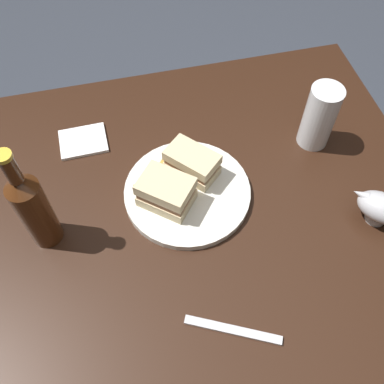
# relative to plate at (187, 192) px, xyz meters

# --- Properties ---
(ground_plane) EXTENTS (6.00, 6.00, 0.00)m
(ground_plane) POSITION_rel_plate_xyz_m (-0.01, 0.03, -0.79)
(ground_plane) COLOR #333842
(dining_table) EXTENTS (1.04, 0.87, 0.78)m
(dining_table) POSITION_rel_plate_xyz_m (-0.01, 0.03, -0.40)
(dining_table) COLOR black
(dining_table) RESTS_ON ground
(plate) EXTENTS (0.28, 0.28, 0.02)m
(plate) POSITION_rel_plate_xyz_m (0.00, 0.00, 0.00)
(plate) COLOR silver
(plate) RESTS_ON dining_table
(sandwich_half_left) EXTENTS (0.12, 0.13, 0.06)m
(sandwich_half_left) POSITION_rel_plate_xyz_m (-0.02, -0.05, 0.04)
(sandwich_half_left) COLOR beige
(sandwich_half_left) RESTS_ON plate
(sandwich_half_right) EXTENTS (0.13, 0.13, 0.07)m
(sandwich_half_right) POSITION_rel_plate_xyz_m (0.05, 0.02, 0.04)
(sandwich_half_right) COLOR beige
(sandwich_half_right) RESTS_ON plate
(potato_wedge_front) EXTENTS (0.05, 0.03, 0.02)m
(potato_wedge_front) POSITION_rel_plate_xyz_m (0.09, -0.02, 0.02)
(potato_wedge_front) COLOR #B77F33
(potato_wedge_front) RESTS_ON plate
(potato_wedge_middle) EXTENTS (0.05, 0.05, 0.02)m
(potato_wedge_middle) POSITION_rel_plate_xyz_m (0.03, -0.08, 0.02)
(potato_wedge_middle) COLOR #B77F33
(potato_wedge_middle) RESTS_ON plate
(potato_wedge_back) EXTENTS (0.05, 0.04, 0.02)m
(potato_wedge_back) POSITION_rel_plate_xyz_m (0.06, -0.01, 0.02)
(potato_wedge_back) COLOR gold
(potato_wedge_back) RESTS_ON plate
(potato_wedge_left_edge) EXTENTS (0.06, 0.05, 0.02)m
(potato_wedge_left_edge) POSITION_rel_plate_xyz_m (0.06, -0.02, 0.02)
(potato_wedge_left_edge) COLOR #AD702D
(potato_wedge_left_edge) RESTS_ON plate
(potato_wedge_right_edge) EXTENTS (0.05, 0.05, 0.02)m
(potato_wedge_right_edge) POSITION_rel_plate_xyz_m (0.03, -0.06, 0.02)
(potato_wedge_right_edge) COLOR gold
(potato_wedge_right_edge) RESTS_ON plate
(pint_glass) EXTENTS (0.07, 0.07, 0.16)m
(pint_glass) POSITION_rel_plate_xyz_m (-0.33, -0.08, 0.06)
(pint_glass) COLOR white
(pint_glass) RESTS_ON dining_table
(gravy_boat) EXTENTS (0.12, 0.12, 0.07)m
(gravy_boat) POSITION_rel_plate_xyz_m (-0.37, 0.15, 0.03)
(gravy_boat) COLOR #B7B7BC
(gravy_boat) RESTS_ON dining_table
(cider_bottle) EXTENTS (0.06, 0.06, 0.27)m
(cider_bottle) POSITION_rel_plate_xyz_m (0.30, 0.03, 0.10)
(cider_bottle) COLOR #47230F
(cider_bottle) RESTS_ON dining_table
(napkin) EXTENTS (0.11, 0.09, 0.01)m
(napkin) POSITION_rel_plate_xyz_m (0.21, -0.20, -0.00)
(napkin) COLOR white
(napkin) RESTS_ON dining_table
(fork) EXTENTS (0.17, 0.09, 0.01)m
(fork) POSITION_rel_plate_xyz_m (-0.02, 0.31, -0.00)
(fork) COLOR silver
(fork) RESTS_ON dining_table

